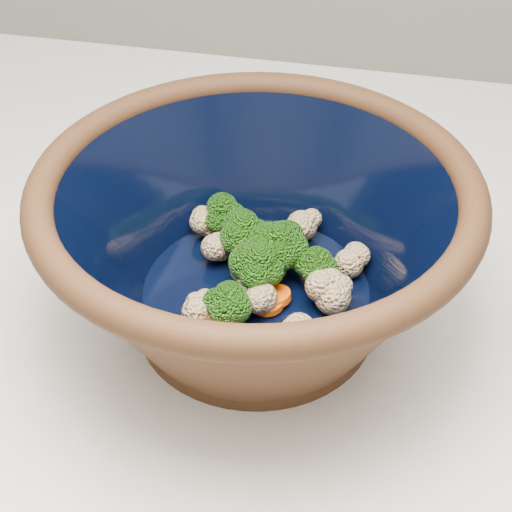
{
  "coord_description": "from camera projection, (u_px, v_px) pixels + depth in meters",
  "views": [
    {
      "loc": [
        0.1,
        -0.33,
        1.35
      ],
      "look_at": [
        0.0,
        0.1,
        0.97
      ],
      "focal_mm": 50.0,
      "sensor_mm": 36.0,
      "label": 1
    }
  ],
  "objects": [
    {
      "name": "mixing_bowl",
      "position": [
        256.0,
        242.0,
        0.57
      ],
      "size": [
        0.36,
        0.36,
        0.15
      ],
      "rotation": [
        0.0,
        0.0,
        -0.1
      ],
      "color": "black",
      "rests_on": "counter"
    },
    {
      "name": "vegetable_pile",
      "position": [
        263.0,
        256.0,
        0.6
      ],
      "size": [
        0.16,
        0.18,
        0.06
      ],
      "color": "#608442",
      "rests_on": "mixing_bowl"
    }
  ]
}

